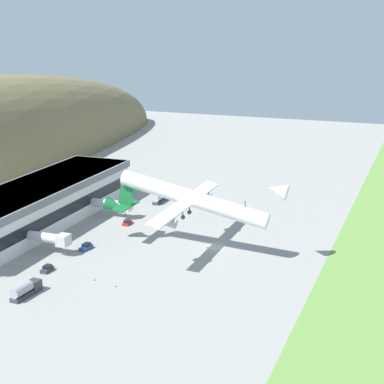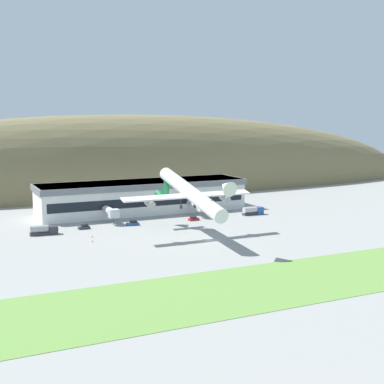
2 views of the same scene
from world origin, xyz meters
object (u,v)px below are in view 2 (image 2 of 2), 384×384
jetway_0 (111,212)px  fuel_truck (253,211)px  traffic_cone_1 (93,241)px  service_car_1 (194,219)px  traffic_cone_0 (92,236)px  jetway_1 (198,205)px  service_car_2 (133,223)px  terminal_building (143,195)px  service_car_0 (84,227)px  box_truck (44,230)px  cargo_airplane (189,193)px

jetway_0 → fuel_truck: bearing=-7.8°
traffic_cone_1 → service_car_1: bearing=23.0°
traffic_cone_0 → traffic_cone_1: (-1.54, -6.22, 0.00)m
jetway_1 → traffic_cone_1: bearing=-152.1°
jetway_1 → service_car_1: 9.14m
service_car_2 → traffic_cone_0: bearing=-145.0°
service_car_2 → traffic_cone_1: bearing=-135.7°
terminal_building → service_car_0: size_ratio=21.39×
service_car_1 → service_car_0: bearing=177.2°
service_car_2 → box_truck: (-29.97, -2.35, 0.81)m
cargo_airplane → service_car_1: cargo_airplane is taller
fuel_truck → traffic_cone_0: bearing=-169.8°
cargo_airplane → box_truck: bearing=149.7°
cargo_airplane → traffic_cone_0: (-26.46, 13.29, -13.34)m
jetway_1 → traffic_cone_0: bearing=-157.8°
service_car_2 → box_truck: 30.08m
box_truck → service_car_0: bearing=14.4°
service_car_0 → box_truck: bearing=-165.6°
jetway_1 → traffic_cone_0: (-44.49, -18.15, -3.71)m
box_truck → jetway_1: bearing=8.4°
jetway_0 → service_car_1: 29.18m
terminal_building → service_car_2: 26.89m
service_car_2 → fuel_truck: bearing=-0.5°
traffic_cone_0 → service_car_1: bearing=15.9°
terminal_building → fuel_truck: bearing=-33.9°
jetway_1 → service_car_2: jetway_1 is taller
service_car_0 → traffic_cone_0: service_car_0 is taller
terminal_building → jetway_1: terminal_building is taller
jetway_0 → fuel_truck: jetway_0 is taller
jetway_0 → traffic_cone_1: 28.58m
traffic_cone_0 → traffic_cone_1: same height
cargo_airplane → service_car_0: bearing=134.2°
box_truck → fuel_truck: bearing=1.4°
terminal_building → service_car_0: bearing=-142.2°
cargo_airplane → box_truck: cargo_airplane is taller
traffic_cone_0 → cargo_airplane: bearing=-26.7°
traffic_cone_1 → fuel_truck: bearing=15.1°
terminal_building → box_truck: 49.52m
jetway_1 → cargo_airplane: size_ratio=0.26×
service_car_2 → traffic_cone_0: 20.97m
box_truck → traffic_cone_1: bearing=-54.7°
cargo_airplane → service_car_2: cargo_airplane is taller
service_car_0 → box_truck: box_truck is taller
service_car_1 → fuel_truck: size_ratio=0.47×
service_car_0 → service_car_1: (38.79, -1.91, -0.04)m
cargo_airplane → fuel_truck: 46.97m
jetway_0 → jetway_1: size_ratio=0.89×
jetway_0 → box_truck: (-24.39, -9.21, -2.51)m
cargo_airplane → service_car_0: cargo_airplane is taller
service_car_0 → service_car_2: bearing=-3.9°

